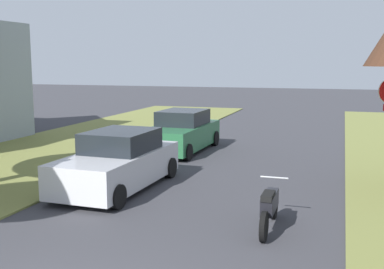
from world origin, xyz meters
The scene contains 3 objects.
parked_sedan_silver centered at (-2.33, 6.90, 0.72)m, with size 2.07×4.46×1.57m.
parked_sedan_green centered at (-2.50, 12.71, 0.72)m, with size 2.07×4.46×1.57m.
parked_motorcycle centered at (2.09, 4.87, 0.48)m, with size 0.60×2.05×0.97m.
Camera 1 is at (3.43, -4.60, 3.42)m, focal length 44.55 mm.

